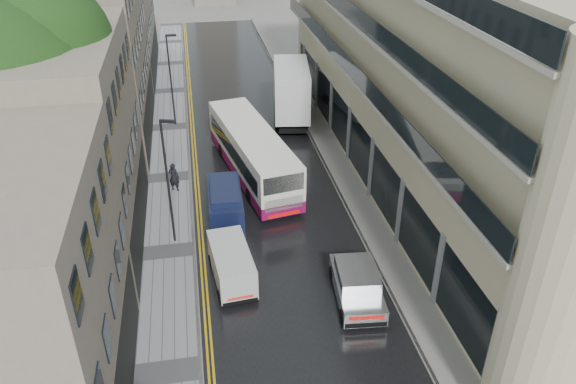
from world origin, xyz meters
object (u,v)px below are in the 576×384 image
object	(u,v)px
silver_hatchback	(344,308)
pedestrian	(174,177)
tree_far	(63,65)
lamp_post_near	(168,184)
white_lorry	(276,100)
lamp_post_far	(171,81)
navy_van	(211,219)
white_van	(220,286)
cream_bus	(249,180)
tree_near	(7,136)

from	to	relation	value
silver_hatchback	pedestrian	xyz separation A→B (m)	(-7.33, 13.14, 0.20)
tree_far	lamp_post_near	bearing A→B (deg)	-62.64
tree_far	white_lorry	world-z (taller)	tree_far
silver_hatchback	lamp_post_far	distance (m)	24.92
navy_van	white_lorry	bearing A→B (deg)	69.00
silver_hatchback	navy_van	world-z (taller)	navy_van
silver_hatchback	white_van	distance (m)	5.76
navy_van	lamp_post_far	size ratio (longest dim) A/B	0.66
cream_bus	navy_van	distance (m)	4.07
cream_bus	white_van	bearing A→B (deg)	-116.04
silver_hatchback	lamp_post_near	bearing A→B (deg)	139.46
cream_bus	lamp_post_near	size ratio (longest dim) A/B	1.68
pedestrian	cream_bus	bearing A→B (deg)	175.97
silver_hatchback	tree_far	bearing A→B (deg)	129.77
tree_near	navy_van	bearing A→B (deg)	1.52
navy_van	pedestrian	world-z (taller)	navy_van
silver_hatchback	lamp_post_far	xyz separation A→B (m)	(-7.27, 23.68, 2.76)
tree_near	lamp_post_far	bearing A→B (deg)	66.45
cream_bus	white_van	size ratio (longest dim) A/B	2.90
white_lorry	lamp_post_far	bearing A→B (deg)	174.22
cream_bus	tree_near	bearing A→B (deg)	-173.77
tree_near	navy_van	distance (m)	10.67
tree_far	white_lorry	distance (m)	15.09
lamp_post_near	tree_near	bearing A→B (deg)	-161.96
tree_near	lamp_post_near	distance (m)	7.70
pedestrian	white_van	bearing A→B (deg)	123.36
cream_bus	navy_van	world-z (taller)	cream_bus
lamp_post_near	cream_bus	bearing A→B (deg)	53.34
tree_near	silver_hatchback	size ratio (longest dim) A/B	3.11
tree_near	pedestrian	distance (m)	10.76
cream_bus	silver_hatchback	xyz separation A→B (m)	(2.88, -10.92, -0.77)
white_van	lamp_post_near	world-z (taller)	lamp_post_near
tree_far	navy_van	distance (m)	16.24
tree_near	tree_far	xyz separation A→B (m)	(0.30, 13.00, -0.72)
tree_far	silver_hatchback	size ratio (longest dim) A/B	2.79
cream_bus	lamp_post_near	xyz separation A→B (m)	(-4.49, -3.31, 2.01)
lamp_post_near	pedestrian	bearing A→B (deg)	106.46
cream_bus	white_van	world-z (taller)	cream_bus
silver_hatchback	white_van	size ratio (longest dim) A/B	1.09
silver_hatchback	lamp_post_near	size ratio (longest dim) A/B	0.63
tree_far	white_van	world-z (taller)	tree_far
white_van	lamp_post_near	xyz separation A→B (m)	(-2.11, 5.26, 2.70)
white_lorry	pedestrian	world-z (taller)	white_lorry
white_van	cream_bus	bearing A→B (deg)	68.97
tree_near	cream_bus	size ratio (longest dim) A/B	1.18
silver_hatchback	lamp_post_near	world-z (taller)	lamp_post_near
white_lorry	navy_van	bearing A→B (deg)	-104.38
lamp_post_far	tree_far	bearing A→B (deg)	-153.61
white_lorry	pedestrian	size ratio (longest dim) A/B	4.64
silver_hatchback	navy_van	bearing A→B (deg)	130.07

